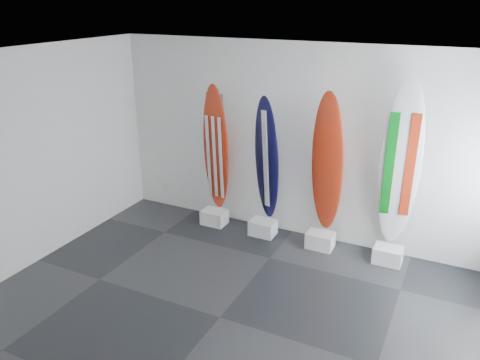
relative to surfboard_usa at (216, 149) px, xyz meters
The scene contains 14 objects.
floor 2.92m from the surfboard_usa, 60.68° to the right, with size 6.00×6.00×0.00m, color black.
ceiling 3.12m from the surfboard_usa, 60.68° to the right, with size 6.00×6.00×0.00m, color white.
wall_back 1.32m from the surfboard_usa, ahead, with size 6.00×6.00×0.00m, color white.
wall_front 4.95m from the surfboard_usa, 75.00° to the right, with size 6.00×6.00×0.00m, color white.
wall_left 2.86m from the surfboard_usa, 127.02° to the right, with size 5.00×5.00×0.00m, color white.
display_block_usa 1.18m from the surfboard_usa, 90.00° to the right, with size 0.40×0.30×0.24m, color silver.
surfboard_usa is the anchor object (origin of this frame).
display_block_navy 1.47m from the surfboard_usa, ahead, with size 0.40×0.30×0.24m, color silver.
surfboard_navy 0.89m from the surfboard_usa, ahead, with size 0.45×0.08×2.01m, color black.
display_block_swiss 2.18m from the surfboard_usa, ahead, with size 0.40×0.30×0.24m, color silver.
surfboard_swiss 1.84m from the surfboard_usa, ahead, with size 0.49×0.08×2.17m, color maroon.
display_block_italy 3.08m from the surfboard_usa, ahead, with size 0.40×0.30×0.24m, color silver.
surfboard_italy 2.85m from the surfboard_usa, ahead, with size 0.55×0.08×2.44m, color silver.
wall_outlet 1.51m from the surfboard_usa, behind, with size 0.09×0.02×0.13m, color silver.
Camera 1 is at (2.31, -4.16, 3.61)m, focal length 35.93 mm.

